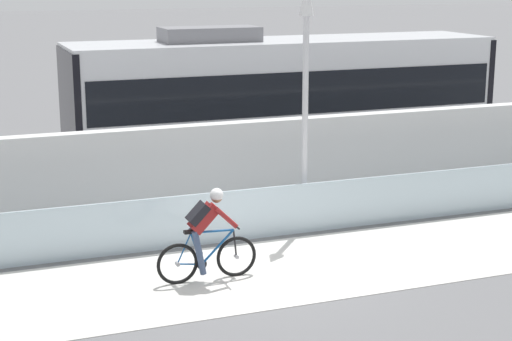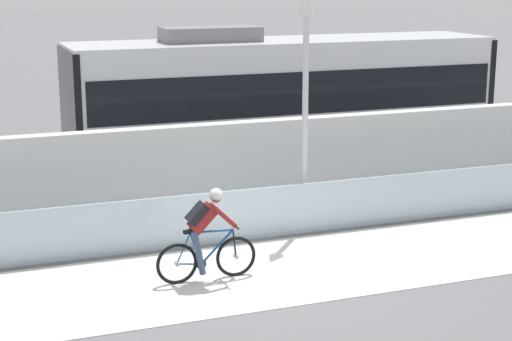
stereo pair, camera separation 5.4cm
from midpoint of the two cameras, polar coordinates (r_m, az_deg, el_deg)
name	(u,v)px [view 1 (the left image)]	position (r m, az deg, el deg)	size (l,w,h in m)	color
ground_plane	(260,273)	(14.70, 0.19, -7.02)	(200.00, 200.00, 0.00)	slate
bike_path_deck	(260,273)	(14.69, 0.19, -7.00)	(32.00, 3.20, 0.01)	silver
glass_parapet	(226,217)	(16.18, -2.16, -3.18)	(32.00, 0.05, 1.02)	silver
concrete_barrier_wall	(199,171)	(17.71, -4.04, -0.06)	(32.00, 0.36, 2.01)	silver
tram_rail_near	(169,189)	(20.28, -6.02, -1.27)	(32.00, 0.08, 0.01)	#595654
tram_rail_far	(155,176)	(21.62, -7.00, -0.36)	(32.00, 0.08, 0.01)	#595654
tram	(283,100)	(21.58, 1.80, 4.82)	(11.06, 2.54, 3.81)	silver
cyclist_on_bike	(206,236)	(14.13, -3.51, -4.47)	(1.77, 0.58, 1.61)	black
lamp_post_antenna	(306,68)	(16.54, 3.32, 7.03)	(0.28, 0.28, 5.20)	gray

